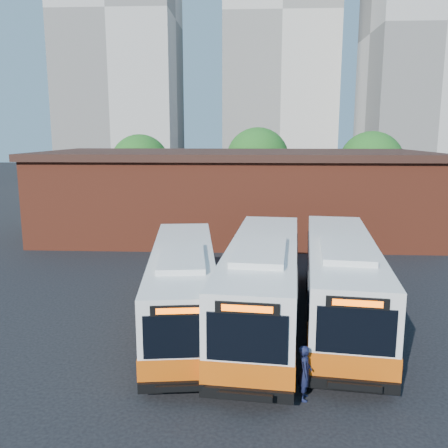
{
  "coord_description": "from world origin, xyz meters",
  "views": [
    {
      "loc": [
        1.03,
        -16.15,
        7.7
      ],
      "look_at": [
        -0.09,
        5.76,
        3.51
      ],
      "focal_mm": 38.0,
      "sensor_mm": 36.0,
      "label": 1
    }
  ],
  "objects_px": {
    "bus_mideast": "(263,285)",
    "transit_worker": "(305,373)",
    "bus_midwest": "(183,288)",
    "bus_east": "(340,283)"
  },
  "relations": [
    {
      "from": "bus_mideast",
      "to": "transit_worker",
      "type": "bearing_deg",
      "value": -73.46
    },
    {
      "from": "bus_midwest",
      "to": "bus_east",
      "type": "relative_size",
      "value": 0.93
    },
    {
      "from": "bus_midwest",
      "to": "transit_worker",
      "type": "relative_size",
      "value": 7.32
    },
    {
      "from": "bus_mideast",
      "to": "bus_east",
      "type": "distance_m",
      "value": 3.3
    },
    {
      "from": "bus_east",
      "to": "bus_midwest",
      "type": "bearing_deg",
      "value": -166.63
    },
    {
      "from": "transit_worker",
      "to": "bus_mideast",
      "type": "bearing_deg",
      "value": 15.37
    },
    {
      "from": "bus_midwest",
      "to": "bus_east",
      "type": "height_order",
      "value": "bus_east"
    },
    {
      "from": "bus_midwest",
      "to": "bus_mideast",
      "type": "height_order",
      "value": "bus_mideast"
    },
    {
      "from": "bus_east",
      "to": "transit_worker",
      "type": "xyz_separation_m",
      "value": [
        -2.17,
        -6.24,
        -0.77
      ]
    },
    {
      "from": "bus_mideast",
      "to": "bus_east",
      "type": "relative_size",
      "value": 1.01
    }
  ]
}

